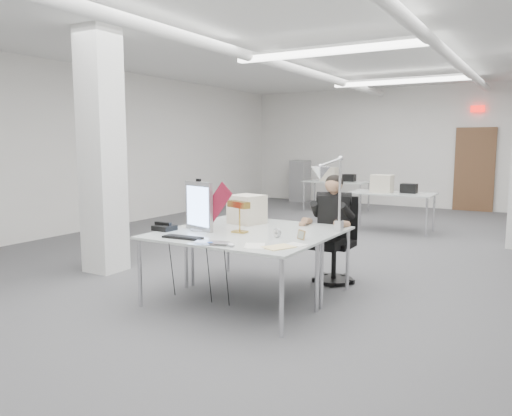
{
  "coord_description": "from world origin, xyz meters",
  "views": [
    {
      "loc": [
        2.8,
        -6.68,
        1.73
      ],
      "look_at": [
        0.06,
        -2.0,
        1.01
      ],
      "focal_mm": 35.0,
      "sensor_mm": 36.0,
      "label": 1
    }
  ],
  "objects_px": {
    "monitor": "(199,206)",
    "laptop": "(210,244)",
    "office_chair": "(334,243)",
    "bankers_lamp": "(240,216)",
    "desk_phone": "(165,228)",
    "desk_main": "(227,239)",
    "beige_monitor": "(247,209)",
    "architect_lamp": "(331,192)",
    "seated_person": "(333,211)"
  },
  "relations": [
    {
      "from": "monitor",
      "to": "desk_phone",
      "type": "height_order",
      "value": "monitor"
    },
    {
      "from": "laptop",
      "to": "architect_lamp",
      "type": "height_order",
      "value": "architect_lamp"
    },
    {
      "from": "monitor",
      "to": "desk_phone",
      "type": "relative_size",
      "value": 2.49
    },
    {
      "from": "office_chair",
      "to": "architect_lamp",
      "type": "relative_size",
      "value": 1.08
    },
    {
      "from": "desk_main",
      "to": "laptop",
      "type": "xyz_separation_m",
      "value": [
        0.07,
        -0.39,
        0.03
      ]
    },
    {
      "from": "laptop",
      "to": "beige_monitor",
      "type": "bearing_deg",
      "value": 89.89
    },
    {
      "from": "laptop",
      "to": "beige_monitor",
      "type": "height_order",
      "value": "beige_monitor"
    },
    {
      "from": "laptop",
      "to": "beige_monitor",
      "type": "distance_m",
      "value": 1.36
    },
    {
      "from": "seated_person",
      "to": "monitor",
      "type": "distance_m",
      "value": 1.66
    },
    {
      "from": "bankers_lamp",
      "to": "office_chair",
      "type": "bearing_deg",
      "value": 83.01
    },
    {
      "from": "monitor",
      "to": "desk_main",
      "type": "bearing_deg",
      "value": -7.63
    },
    {
      "from": "monitor",
      "to": "desk_phone",
      "type": "bearing_deg",
      "value": -134.27
    },
    {
      "from": "office_chair",
      "to": "architect_lamp",
      "type": "distance_m",
      "value": 1.12
    },
    {
      "from": "office_chair",
      "to": "monitor",
      "type": "height_order",
      "value": "monitor"
    },
    {
      "from": "architect_lamp",
      "to": "desk_main",
      "type": "bearing_deg",
      "value": -163.14
    },
    {
      "from": "desk_main",
      "to": "office_chair",
      "type": "xyz_separation_m",
      "value": [
        0.58,
        1.52,
        -0.25
      ]
    },
    {
      "from": "desk_main",
      "to": "beige_monitor",
      "type": "xyz_separation_m",
      "value": [
        -0.31,
        0.91,
        0.18
      ]
    },
    {
      "from": "laptop",
      "to": "architect_lamp",
      "type": "bearing_deg",
      "value": 38.19
    },
    {
      "from": "architect_lamp",
      "to": "bankers_lamp",
      "type": "bearing_deg",
      "value": 179.47
    },
    {
      "from": "seated_person",
      "to": "desk_phone",
      "type": "distance_m",
      "value": 2.03
    },
    {
      "from": "seated_person",
      "to": "beige_monitor",
      "type": "bearing_deg",
      "value": -165.53
    },
    {
      "from": "monitor",
      "to": "office_chair",
      "type": "bearing_deg",
      "value": 65.82
    },
    {
      "from": "seated_person",
      "to": "architect_lamp",
      "type": "bearing_deg",
      "value": -88.37
    },
    {
      "from": "bankers_lamp",
      "to": "seated_person",
      "type": "bearing_deg",
      "value": 81.97
    },
    {
      "from": "office_chair",
      "to": "desk_phone",
      "type": "height_order",
      "value": "office_chair"
    },
    {
      "from": "monitor",
      "to": "laptop",
      "type": "height_order",
      "value": "monitor"
    },
    {
      "from": "desk_main",
      "to": "architect_lamp",
      "type": "height_order",
      "value": "architect_lamp"
    },
    {
      "from": "office_chair",
      "to": "monitor",
      "type": "bearing_deg",
      "value": -148.09
    },
    {
      "from": "beige_monitor",
      "to": "desk_phone",
      "type": "bearing_deg",
      "value": -109.93
    },
    {
      "from": "monitor",
      "to": "bankers_lamp",
      "type": "height_order",
      "value": "monitor"
    },
    {
      "from": "desk_main",
      "to": "office_chair",
      "type": "distance_m",
      "value": 1.65
    },
    {
      "from": "desk_main",
      "to": "architect_lamp",
      "type": "relative_size",
      "value": 1.97
    },
    {
      "from": "bankers_lamp",
      "to": "beige_monitor",
      "type": "relative_size",
      "value": 1.01
    },
    {
      "from": "desk_main",
      "to": "bankers_lamp",
      "type": "distance_m",
      "value": 0.39
    },
    {
      "from": "office_chair",
      "to": "laptop",
      "type": "height_order",
      "value": "office_chair"
    },
    {
      "from": "desk_main",
      "to": "bankers_lamp",
      "type": "bearing_deg",
      "value": 98.83
    },
    {
      "from": "beige_monitor",
      "to": "monitor",
      "type": "bearing_deg",
      "value": -94.98
    },
    {
      "from": "bankers_lamp",
      "to": "beige_monitor",
      "type": "distance_m",
      "value": 0.63
    },
    {
      "from": "monitor",
      "to": "laptop",
      "type": "relative_size",
      "value": 1.61
    },
    {
      "from": "desk_phone",
      "to": "architect_lamp",
      "type": "distance_m",
      "value": 1.88
    },
    {
      "from": "architect_lamp",
      "to": "laptop",
      "type": "bearing_deg",
      "value": -148.41
    },
    {
      "from": "laptop",
      "to": "office_chair",
      "type": "bearing_deg",
      "value": 58.71
    },
    {
      "from": "desk_main",
      "to": "monitor",
      "type": "bearing_deg",
      "value": 156.5
    },
    {
      "from": "desk_main",
      "to": "beige_monitor",
      "type": "height_order",
      "value": "beige_monitor"
    },
    {
      "from": "desk_main",
      "to": "desk_phone",
      "type": "height_order",
      "value": "desk_phone"
    },
    {
      "from": "laptop",
      "to": "desk_main",
      "type": "bearing_deg",
      "value": 83.94
    },
    {
      "from": "beige_monitor",
      "to": "architect_lamp",
      "type": "xyz_separation_m",
      "value": [
        1.16,
        -0.2,
        0.29
      ]
    },
    {
      "from": "desk_main",
      "to": "beige_monitor",
      "type": "relative_size",
      "value": 4.96
    },
    {
      "from": "beige_monitor",
      "to": "architect_lamp",
      "type": "relative_size",
      "value": 0.4
    },
    {
      "from": "desk_main",
      "to": "office_chair",
      "type": "height_order",
      "value": "office_chair"
    }
  ]
}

